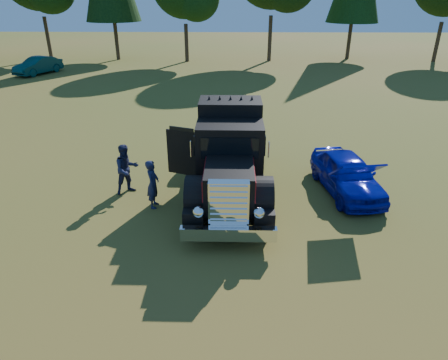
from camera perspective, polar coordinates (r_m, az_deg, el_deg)
ground at (r=12.24m, az=-1.29°, el=-5.16°), size 120.00×120.00×0.00m
diamond_t_truck at (r=13.01m, az=0.81°, el=3.07°), size 3.32×7.16×3.00m
hotrod_coupe at (r=14.02m, az=17.16°, el=0.83°), size 2.09×4.24×1.89m
spectator_near at (r=12.61m, az=-10.13°, el=-0.57°), size 0.39×0.58×1.57m
spectator_far at (r=13.68m, az=-13.74°, el=1.52°), size 1.05×1.02×1.71m
distant_teal_car at (r=37.29m, az=-25.04°, el=14.59°), size 2.95×4.37×1.36m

